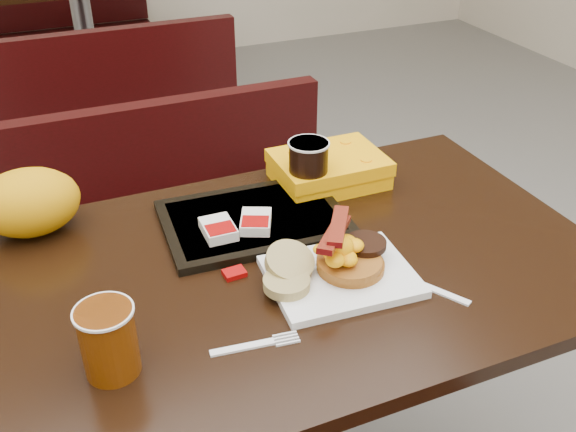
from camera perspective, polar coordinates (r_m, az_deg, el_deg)
name	(u,v)px	position (r m, az deg, el deg)	size (l,w,h in m)	color
table_near	(274,413)	(1.41, -1.26, -16.77)	(1.20, 0.70, 0.75)	black
bench_near_n	(185,243)	(1.93, -8.98, -2.37)	(1.00, 0.46, 0.72)	black
table_far	(88,51)	(3.65, -17.07, 13.62)	(1.20, 0.70, 0.75)	black
bench_far_s	(112,100)	(2.99, -15.09, 9.71)	(1.00, 0.46, 0.72)	black
bench_far_n	(71,20)	(4.32, -18.41, 15.94)	(1.00, 0.46, 0.72)	black
platter	(341,276)	(1.13, 4.63, -5.28)	(0.24, 0.19, 0.01)	white
pancake_stack	(351,263)	(1.13, 5.50, -4.07)	(0.12, 0.12, 0.02)	#904118
sausage_patty	(365,244)	(1.15, 6.77, -2.42)	(0.07, 0.07, 0.01)	black
scrambled_eggs	(340,249)	(1.10, 4.58, -2.90)	(0.08, 0.07, 0.04)	#FFB805
bacon_strips	(335,233)	(1.09, 4.08, -1.45)	(0.14, 0.06, 0.01)	#450407
muffin_bottom	(287,283)	(1.08, -0.13, -5.88)	(0.08, 0.08, 0.02)	tan
muffin_top	(290,262)	(1.11, 0.14, -4.05)	(0.08, 0.08, 0.02)	tan
coffee_cup_near	(109,341)	(0.96, -15.38, -10.47)	(0.08, 0.08, 0.11)	#893B05
fork	(242,347)	(1.00, -4.01, -11.37)	(0.14, 0.03, 0.00)	white
knife	(425,286)	(1.14, 11.90, -5.99)	(0.16, 0.01, 0.00)	white
condiment_syrup	(262,244)	(1.21, -2.32, -2.44)	(0.04, 0.03, 0.01)	#AC3807
condiment_ketchup	(234,273)	(1.14, -4.70, -4.98)	(0.04, 0.03, 0.01)	#8C0504
tray	(254,220)	(1.27, -2.99, -0.31)	(0.35, 0.25, 0.02)	black
hashbrown_sleeve_left	(218,229)	(1.22, -6.09, -1.13)	(0.06, 0.08, 0.02)	silver
hashbrown_sleeve_right	(256,222)	(1.23, -2.82, -0.50)	(0.06, 0.08, 0.02)	silver
coffee_cup_far	(308,167)	(1.33, 1.79, 4.31)	(0.08, 0.08, 0.11)	black
clamshell	(329,169)	(1.41, 3.57, 4.10)	(0.23, 0.17, 0.06)	#FEA504
paper_bag	(29,202)	(1.31, -21.65, 1.12)	(0.19, 0.14, 0.13)	orange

